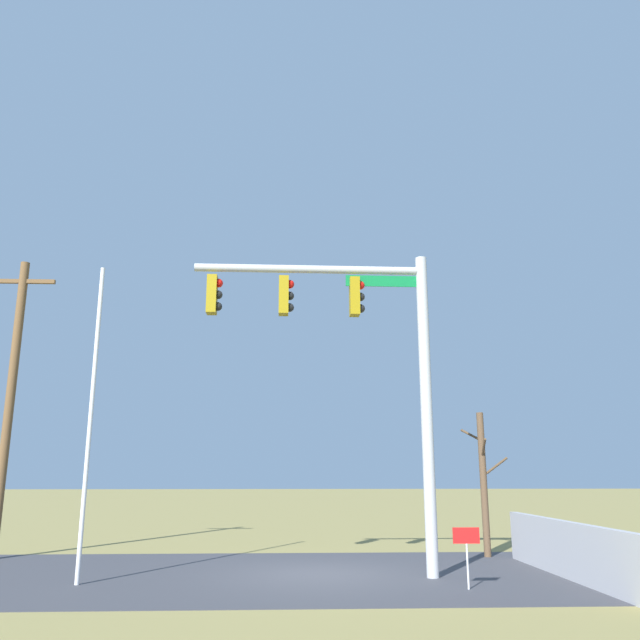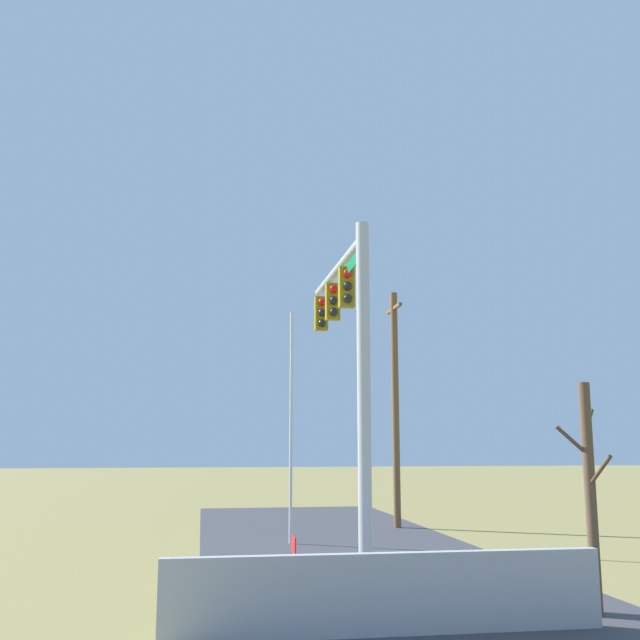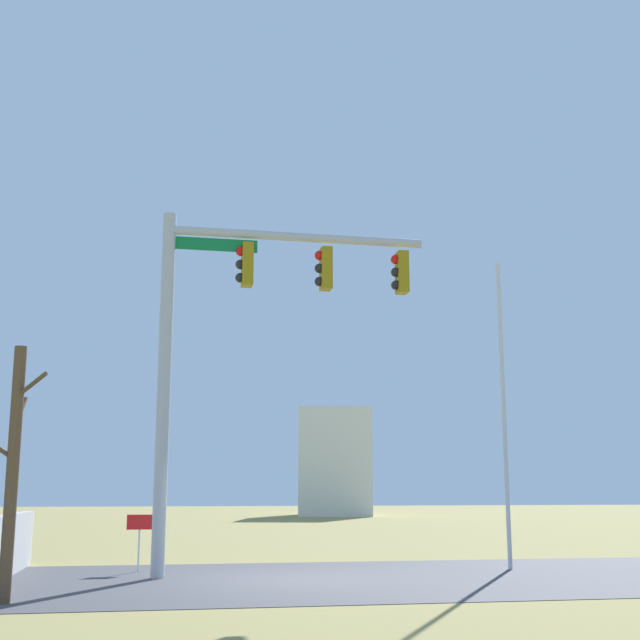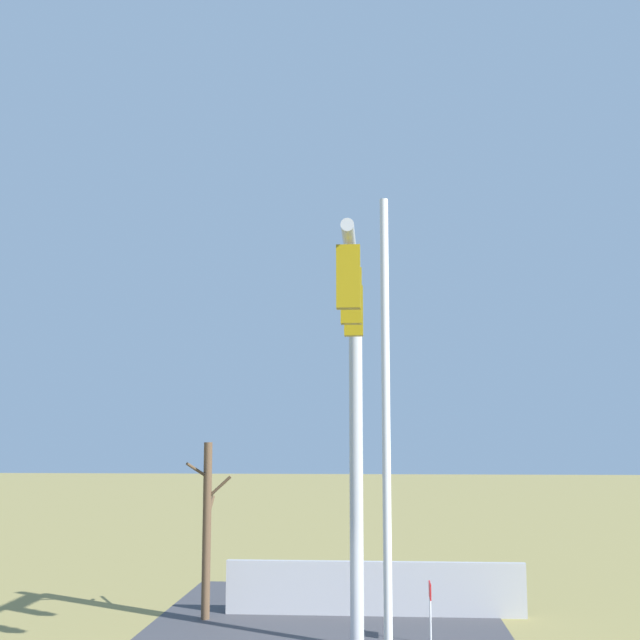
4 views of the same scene
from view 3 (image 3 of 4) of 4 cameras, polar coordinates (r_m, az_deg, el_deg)
ground_plane at (r=17.80m, az=-2.16°, el=-16.82°), size 160.00×160.00×0.00m
road_surface at (r=18.82m, az=10.49°, el=-16.33°), size 28.00×8.00×0.01m
sidewalk_corner at (r=18.36m, az=-13.98°, el=-16.32°), size 6.00×6.00×0.01m
retaining_fence at (r=18.85m, az=-20.24°, el=-13.93°), size 0.20×7.11×1.26m
signal_mast at (r=18.70m, az=-5.37°, el=-0.07°), size 5.84×0.39×7.65m
flagpole at (r=20.50m, az=12.07°, el=-5.93°), size 0.10×0.10×7.08m
bare_tree at (r=14.85m, az=-19.68°, el=-9.21°), size 1.27×1.02×4.07m
open_sign at (r=19.78m, az=-11.86°, el=-13.40°), size 0.56×0.04×1.22m
distant_building at (r=61.83m, az=1.10°, el=-9.41°), size 6.48×8.24×7.32m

